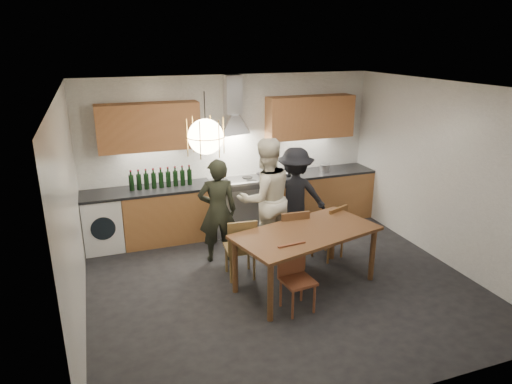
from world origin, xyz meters
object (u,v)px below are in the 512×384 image
object	(u,v)px
chair_back_left	(241,245)
person_left	(218,211)
person_right	(295,196)
mixing_bowl	(290,173)
wine_bottles	(161,178)
chair_front	(295,273)
stock_pot	(325,168)
dining_table	(306,238)
person_mid	(265,199)

from	to	relation	value
chair_back_left	person_left	world-z (taller)	person_left
chair_back_left	person_right	size ratio (longest dim) A/B	0.57
person_right	mixing_bowl	world-z (taller)	person_right
person_right	wine_bottles	distance (m)	2.14
person_right	chair_back_left	bearing A→B (deg)	58.29
chair_front	person_left	size ratio (longest dim) A/B	0.52
chair_front	mixing_bowl	xyz separation A→B (m)	(1.01, 2.47, 0.47)
person_right	wine_bottles	size ratio (longest dim) A/B	1.58
person_right	stock_pot	xyz separation A→B (m)	(0.90, 0.72, 0.18)
chair_front	person_right	world-z (taller)	person_right
chair_back_left	mixing_bowl	bearing A→B (deg)	-126.27
dining_table	wine_bottles	xyz separation A→B (m)	(-1.52, 2.13, 0.36)
chair_back_left	stock_pot	world-z (taller)	stock_pot
person_left	person_mid	size ratio (longest dim) A/B	0.86
person_left	person_right	distance (m)	1.35
person_mid	stock_pot	distance (m)	1.83
chair_back_left	chair_front	size ratio (longest dim) A/B	1.09
chair_back_left	stock_pot	distance (m)	2.68
mixing_bowl	stock_pot	world-z (taller)	stock_pot
chair_front	person_right	distance (m)	1.97
person_mid	chair_back_left	bearing A→B (deg)	40.06
dining_table	mixing_bowl	bearing A→B (deg)	57.40
chair_front	stock_pot	xyz separation A→B (m)	(1.69, 2.49, 0.50)
wine_bottles	dining_table	bearing A→B (deg)	-54.41
person_left	wine_bottles	size ratio (longest dim) A/B	1.57
dining_table	person_left	bearing A→B (deg)	113.15
person_left	person_mid	xyz separation A→B (m)	(0.71, -0.07, 0.13)
dining_table	chair_back_left	xyz separation A→B (m)	(-0.74, 0.46, -0.19)
stock_pot	mixing_bowl	bearing A→B (deg)	-178.37
chair_back_left	person_right	xyz separation A→B (m)	(1.19, 0.90, 0.27)
dining_table	person_left	world-z (taller)	person_left
chair_back_left	person_right	bearing A→B (deg)	-137.70
dining_table	wine_bottles	world-z (taller)	wine_bottles
person_right	stock_pot	bearing A→B (deg)	-120.39
person_right	stock_pot	world-z (taller)	person_right
person_left	person_mid	bearing A→B (deg)	-177.69
dining_table	chair_back_left	bearing A→B (deg)	133.45
stock_pot	wine_bottles	world-z (taller)	wine_bottles
person_left	stock_pot	distance (m)	2.43
mixing_bowl	wine_bottles	size ratio (longest dim) A/B	0.32
chair_back_left	person_left	bearing A→B (deg)	-73.33
dining_table	stock_pot	world-z (taller)	stock_pot
chair_back_left	wine_bottles	xyz separation A→B (m)	(-0.78, 1.67, 0.56)
dining_table	wine_bottles	bearing A→B (deg)	110.97
chair_back_left	wine_bottles	distance (m)	1.93
chair_back_left	person_left	xyz separation A→B (m)	(-0.14, 0.67, 0.27)
chair_back_left	stock_pot	bearing A→B (deg)	-137.13
dining_table	chair_front	size ratio (longest dim) A/B	2.53
dining_table	person_left	xyz separation A→B (m)	(-0.88, 1.13, 0.08)
chair_back_left	person_mid	bearing A→B (deg)	-128.73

